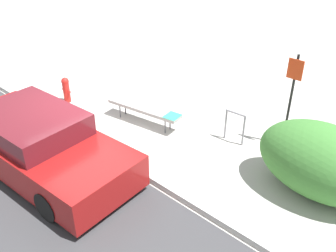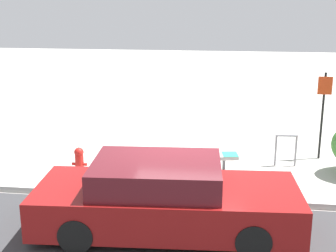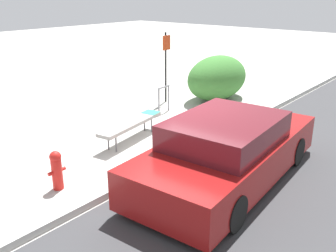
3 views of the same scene
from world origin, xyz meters
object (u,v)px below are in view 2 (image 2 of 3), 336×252
object	(u,v)px
bench	(194,157)
fire_hydrant	(79,162)
bike_rack	(286,147)
parked_car_near	(165,198)
sign_post	(323,108)

from	to	relation	value
bench	fire_hydrant	world-z (taller)	fire_hydrant
fire_hydrant	bench	bearing A→B (deg)	14.42
bike_rack	parked_car_near	xyz separation A→B (m)	(-2.54, -3.79, 0.12)
bench	sign_post	bearing A→B (deg)	17.12
bike_rack	bench	bearing A→B (deg)	-159.06
fire_hydrant	sign_post	bearing A→B (deg)	21.14
bike_rack	sign_post	size ratio (longest dim) A/B	0.36
parked_car_near	bike_rack	bearing A→B (deg)	52.35
bench	bike_rack	bearing A→B (deg)	11.85
bench	parked_car_near	size ratio (longest dim) A/B	0.45
sign_post	parked_car_near	bearing A→B (deg)	-127.81
bench	parked_car_near	xyz separation A→B (m)	(-0.28, -2.93, 0.18)
bench	parked_car_near	distance (m)	2.95
parked_car_near	sign_post	bearing A→B (deg)	48.40
fire_hydrant	bike_rack	bearing A→B (deg)	17.50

